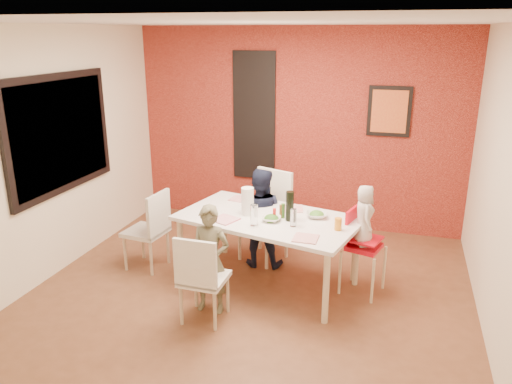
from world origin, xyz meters
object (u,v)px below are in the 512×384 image
(chair_near, at_px, (201,275))
(paper_towel_roll, at_px, (248,201))
(wine_bottle, at_px, (290,206))
(chair_left, at_px, (151,226))
(high_chair, at_px, (360,243))
(dining_table, at_px, (268,223))
(child_near, at_px, (210,260))
(chair_far, at_px, (268,210))
(toddler, at_px, (364,216))
(child_far, at_px, (260,218))

(chair_near, relative_size, paper_towel_roll, 2.98)
(wine_bottle, bearing_deg, chair_near, -124.85)
(chair_near, height_order, chair_left, chair_left)
(high_chair, xyz_separation_m, wine_bottle, (-0.72, -0.15, 0.38))
(dining_table, bearing_deg, child_near, -118.92)
(chair_left, xyz_separation_m, high_chair, (2.32, 0.14, 0.03))
(high_chair, distance_m, paper_towel_roll, 1.25)
(chair_far, distance_m, toddler, 1.31)
(chair_far, bearing_deg, wine_bottle, -38.11)
(toddler, bearing_deg, wine_bottle, 84.26)
(child_far, relative_size, toddler, 1.83)
(child_near, bearing_deg, high_chair, 31.06)
(dining_table, height_order, paper_towel_roll, paper_towel_roll)
(dining_table, xyz_separation_m, chair_far, (-0.18, 0.67, -0.11))
(child_near, bearing_deg, dining_table, 61.04)
(child_near, height_order, toddler, toddler)
(chair_left, height_order, child_near, child_near)
(dining_table, distance_m, chair_near, 1.03)
(chair_near, distance_m, wine_bottle, 1.17)
(chair_near, distance_m, high_chair, 1.70)
(wine_bottle, bearing_deg, dining_table, 170.17)
(chair_far, distance_m, paper_towel_roll, 0.74)
(chair_far, xyz_separation_m, child_near, (-0.20, -1.36, -0.05))
(child_far, bearing_deg, dining_table, 111.18)
(chair_left, distance_m, paper_towel_roll, 1.21)
(child_far, bearing_deg, child_near, 75.08)
(chair_near, height_order, wine_bottle, wine_bottle)
(high_chair, bearing_deg, chair_far, 79.64)
(child_near, relative_size, wine_bottle, 3.47)
(chair_left, bearing_deg, wine_bottle, 95.48)
(dining_table, xyz_separation_m, chair_near, (-0.39, -0.93, -0.21))
(child_near, xyz_separation_m, paper_towel_roll, (0.16, 0.70, 0.37))
(chair_far, xyz_separation_m, high_chair, (1.14, -0.55, -0.05))
(chair_left, bearing_deg, high_chair, 99.37)
(high_chair, height_order, wine_bottle, wine_bottle)
(chair_near, relative_size, toddler, 1.39)
(child_far, bearing_deg, paper_towel_roll, 82.03)
(dining_table, height_order, chair_left, chair_left)
(dining_table, bearing_deg, chair_left, -178.69)
(high_chair, bearing_deg, wine_bottle, 117.61)
(chair_near, distance_m, chair_left, 1.33)
(high_chair, distance_m, child_far, 1.21)
(dining_table, height_order, child_far, child_far)
(child_near, bearing_deg, wine_bottle, 46.45)
(child_far, bearing_deg, chair_far, -104.24)
(dining_table, height_order, toddler, toddler)
(chair_left, distance_m, child_far, 1.24)
(chair_near, bearing_deg, child_near, -89.58)
(chair_far, relative_size, toddler, 1.67)
(chair_far, relative_size, child_far, 0.91)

